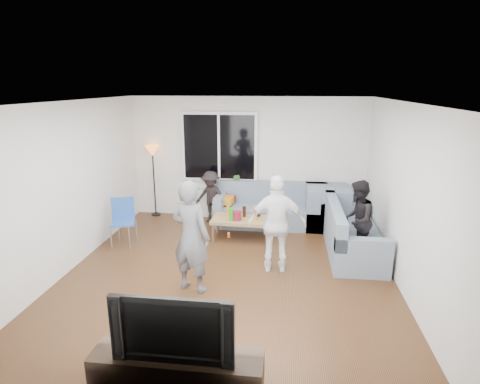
# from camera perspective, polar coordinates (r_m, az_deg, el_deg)

# --- Properties ---
(floor) EXTENTS (5.00, 5.50, 0.04)m
(floor) POSITION_cam_1_polar(r_m,az_deg,el_deg) (6.25, -1.62, -11.84)
(floor) COLOR #56351C
(floor) RESTS_ON ground
(ceiling) EXTENTS (5.00, 5.50, 0.04)m
(ceiling) POSITION_cam_1_polar(r_m,az_deg,el_deg) (5.56, -1.82, 13.12)
(ceiling) COLOR white
(ceiling) RESTS_ON ground
(wall_back) EXTENTS (5.00, 0.04, 2.60)m
(wall_back) POSITION_cam_1_polar(r_m,az_deg,el_deg) (8.45, 1.13, 4.88)
(wall_back) COLOR silver
(wall_back) RESTS_ON ground
(wall_front) EXTENTS (5.00, 0.04, 2.60)m
(wall_front) POSITION_cam_1_polar(r_m,az_deg,el_deg) (3.24, -9.31, -13.19)
(wall_front) COLOR silver
(wall_front) RESTS_ON ground
(wall_left) EXTENTS (0.04, 5.50, 2.60)m
(wall_left) POSITION_cam_1_polar(r_m,az_deg,el_deg) (6.63, -23.80, 0.62)
(wall_left) COLOR silver
(wall_left) RESTS_ON ground
(wall_right) EXTENTS (0.04, 5.50, 2.60)m
(wall_right) POSITION_cam_1_polar(r_m,az_deg,el_deg) (5.94, 23.06, -0.88)
(wall_right) COLOR silver
(wall_right) RESTS_ON ground
(window_frame) EXTENTS (1.62, 0.06, 1.47)m
(window_frame) POSITION_cam_1_polar(r_m,az_deg,el_deg) (8.41, -3.02, 6.55)
(window_frame) COLOR white
(window_frame) RESTS_ON wall_back
(window_glass) EXTENTS (1.50, 0.02, 1.35)m
(window_glass) POSITION_cam_1_polar(r_m,az_deg,el_deg) (8.37, -3.06, 6.50)
(window_glass) COLOR black
(window_glass) RESTS_ON window_frame
(window_mullion) EXTENTS (0.05, 0.03, 1.35)m
(window_mullion) POSITION_cam_1_polar(r_m,az_deg,el_deg) (8.36, -3.08, 6.49)
(window_mullion) COLOR white
(window_mullion) RESTS_ON window_frame
(radiator) EXTENTS (1.30, 0.12, 0.62)m
(radiator) POSITION_cam_1_polar(r_m,az_deg,el_deg) (8.65, -2.95, -1.64)
(radiator) COLOR silver
(radiator) RESTS_ON floor
(potted_plant) EXTENTS (0.21, 0.18, 0.36)m
(potted_plant) POSITION_cam_1_polar(r_m,az_deg,el_deg) (8.44, -0.66, 1.41)
(potted_plant) COLOR #376B2B
(potted_plant) RESTS_ON radiator
(vase) EXTENTS (0.18, 0.18, 0.15)m
(vase) POSITION_cam_1_polar(r_m,az_deg,el_deg) (8.54, -3.97, 0.82)
(vase) COLOR silver
(vase) RESTS_ON radiator
(sofa_back_section) EXTENTS (2.30, 0.85, 0.85)m
(sofa_back_section) POSITION_cam_1_polar(r_m,az_deg,el_deg) (8.14, 4.55, -1.93)
(sofa_back_section) COLOR slate
(sofa_back_section) RESTS_ON floor
(sofa_right_section) EXTENTS (2.00, 0.85, 0.85)m
(sofa_right_section) POSITION_cam_1_polar(r_m,az_deg,el_deg) (7.07, 16.17, -5.23)
(sofa_right_section) COLOR slate
(sofa_right_section) RESTS_ON floor
(sofa_corner) EXTENTS (0.85, 0.85, 0.85)m
(sofa_corner) POSITION_cam_1_polar(r_m,az_deg,el_deg) (8.17, 12.49, -2.18)
(sofa_corner) COLOR slate
(sofa_corner) RESTS_ON floor
(cushion_yellow) EXTENTS (0.42, 0.37, 0.14)m
(cushion_yellow) POSITION_cam_1_polar(r_m,az_deg,el_deg) (8.19, -2.33, -1.16)
(cushion_yellow) COLOR orange
(cushion_yellow) RESTS_ON sofa_back_section
(cushion_red) EXTENTS (0.43, 0.40, 0.13)m
(cushion_red) POSITION_cam_1_polar(r_m,az_deg,el_deg) (8.26, -2.14, -1.00)
(cushion_red) COLOR maroon
(cushion_red) RESTS_ON sofa_back_section
(coffee_table) EXTENTS (1.12, 0.64, 0.40)m
(coffee_table) POSITION_cam_1_polar(r_m,az_deg,el_deg) (7.48, 0.18, -5.29)
(coffee_table) COLOR #A07C4D
(coffee_table) RESTS_ON floor
(pitcher) EXTENTS (0.17, 0.17, 0.17)m
(pitcher) POSITION_cam_1_polar(r_m,az_deg,el_deg) (7.29, -0.49, -3.47)
(pitcher) COLOR maroon
(pitcher) RESTS_ON coffee_table
(side_chair) EXTENTS (0.51, 0.51, 0.86)m
(side_chair) POSITION_cam_1_polar(r_m,az_deg,el_deg) (7.38, -16.59, -4.33)
(side_chair) COLOR #2651A8
(side_chair) RESTS_ON floor
(floor_lamp) EXTENTS (0.32, 0.32, 1.56)m
(floor_lamp) POSITION_cam_1_polar(r_m,az_deg,el_deg) (8.84, -12.35, 1.55)
(floor_lamp) COLOR orange
(floor_lamp) RESTS_ON floor
(player_left) EXTENTS (0.68, 0.56, 1.61)m
(player_left) POSITION_cam_1_polar(r_m,az_deg,el_deg) (5.50, -7.14, -6.43)
(player_left) COLOR #4E4F53
(player_left) RESTS_ON floor
(player_right) EXTENTS (0.92, 0.43, 1.53)m
(player_right) POSITION_cam_1_polar(r_m,az_deg,el_deg) (6.07, 5.40, -4.65)
(player_right) COLOR white
(player_right) RESTS_ON floor
(spectator_right) EXTENTS (0.68, 0.77, 1.34)m
(spectator_right) POSITION_cam_1_polar(r_m,az_deg,el_deg) (6.78, 16.60, -3.94)
(spectator_right) COLOR black
(spectator_right) RESTS_ON floor
(spectator_back) EXTENTS (0.81, 0.62, 1.10)m
(spectator_back) POSITION_cam_1_polar(r_m,az_deg,el_deg) (8.27, -4.25, -0.71)
(spectator_back) COLOR black
(spectator_back) RESTS_ON floor
(tv_console) EXTENTS (1.60, 0.40, 0.44)m
(tv_console) POSITION_cam_1_polar(r_m,az_deg,el_deg) (4.09, -9.01, -24.65)
(tv_console) COLOR #2F2417
(tv_console) RESTS_ON floor
(television) EXTENTS (1.11, 0.15, 0.64)m
(television) POSITION_cam_1_polar(r_m,az_deg,el_deg) (3.77, -9.37, -18.34)
(television) COLOR black
(television) RESTS_ON tv_console
(bottle_b) EXTENTS (0.08, 0.08, 0.24)m
(bottle_b) POSITION_cam_1_polar(r_m,az_deg,el_deg) (7.25, -1.29, -3.29)
(bottle_b) COLOR #1D9D1C
(bottle_b) RESTS_ON coffee_table
(bottle_e) EXTENTS (0.07, 0.07, 0.20)m
(bottle_e) POSITION_cam_1_polar(r_m,az_deg,el_deg) (7.49, 2.73, -2.81)
(bottle_e) COLOR black
(bottle_e) RESTS_ON coffee_table
(bottle_a) EXTENTS (0.07, 0.07, 0.19)m
(bottle_a) POSITION_cam_1_polar(r_m,az_deg,el_deg) (7.55, -1.70, -2.70)
(bottle_a) COLOR orange
(bottle_a) RESTS_ON coffee_table
(bottle_c) EXTENTS (0.07, 0.07, 0.20)m
(bottle_c) POSITION_cam_1_polar(r_m,az_deg,el_deg) (7.47, 0.62, -2.87)
(bottle_c) COLOR black
(bottle_c) RESTS_ON coffee_table
(bottle_d) EXTENTS (0.07, 0.07, 0.26)m
(bottle_d) POSITION_cam_1_polar(r_m,az_deg,el_deg) (7.29, 2.22, -3.09)
(bottle_d) COLOR orange
(bottle_d) RESTS_ON coffee_table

